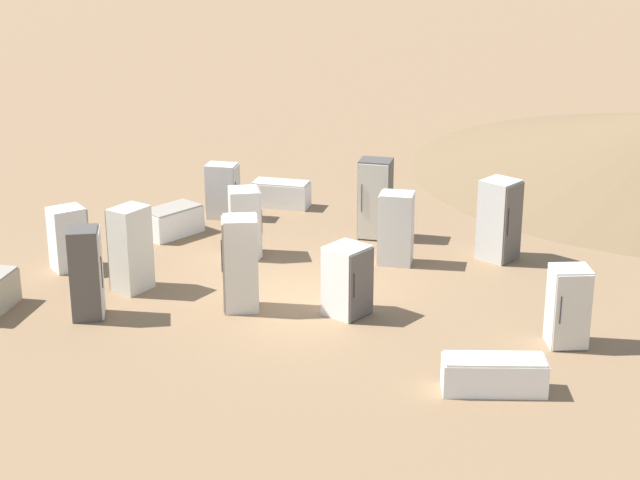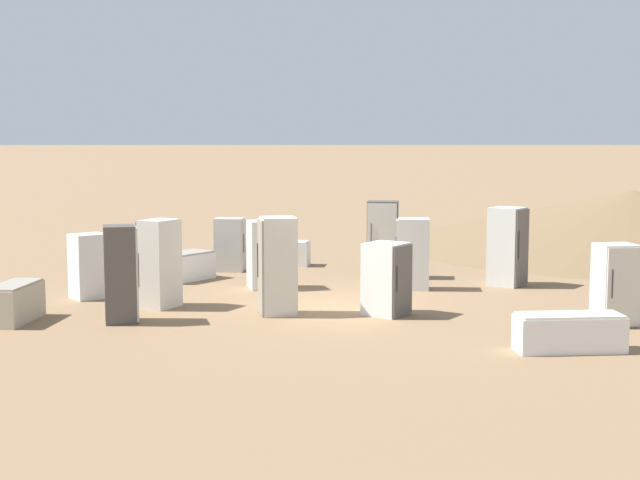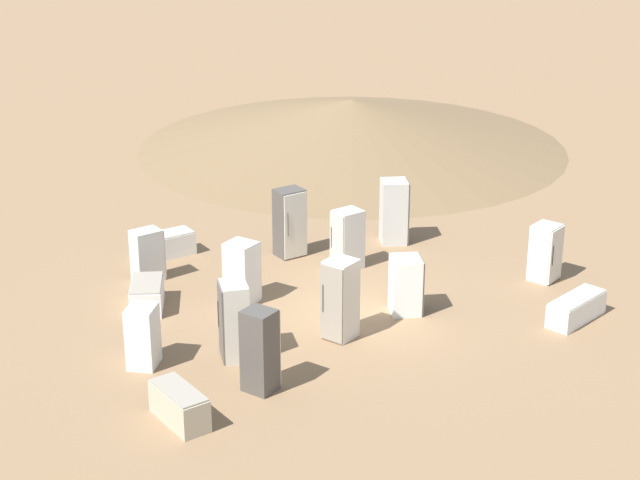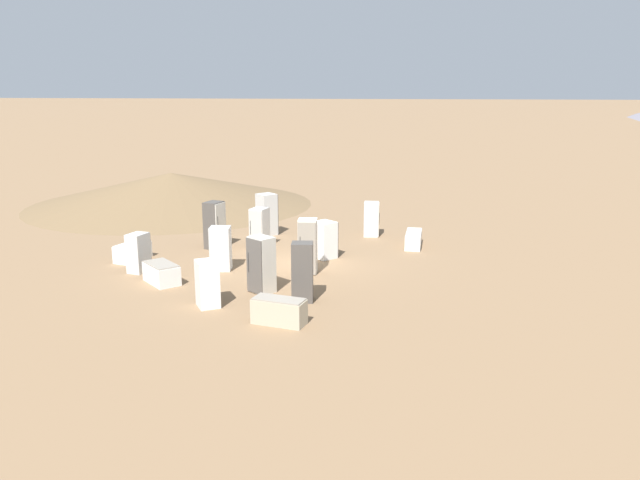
% 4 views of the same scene
% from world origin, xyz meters
% --- Properties ---
extents(ground_plane, '(1000.00, 1000.00, 0.00)m').
position_xyz_m(ground_plane, '(0.00, 0.00, 0.00)').
color(ground_plane, '#846647').
extents(dirt_mound, '(15.98, 15.98, 1.82)m').
position_xyz_m(dirt_mound, '(10.48, 10.52, 0.91)').
color(dirt_mound, brown).
rests_on(dirt_mound, ground_plane).
extents(discarded_fridge_0, '(0.85, 0.76, 1.94)m').
position_xyz_m(discarded_fridge_0, '(1.57, 4.06, 0.97)').
color(discarded_fridge_0, '#4C4742').
rests_on(discarded_fridge_0, ground_plane).
extents(discarded_fridge_1, '(0.81, 0.75, 1.95)m').
position_xyz_m(discarded_fridge_1, '(-1.04, -0.59, 0.97)').
color(discarded_fridge_1, beige).
rests_on(discarded_fridge_1, ground_plane).
extents(discarded_fridge_2, '(0.97, 0.93, 1.42)m').
position_xyz_m(discarded_fridge_2, '(-5.18, 1.43, 0.71)').
color(discarded_fridge_2, white).
rests_on(discarded_fridge_2, ground_plane).
extents(discarded_fridge_3, '(0.83, 0.70, 1.66)m').
position_xyz_m(discarded_fridge_3, '(2.07, 2.30, 0.83)').
color(discarded_fridge_3, silver).
rests_on(discarded_fridge_3, ground_plane).
extents(discarded_fridge_4, '(1.05, 1.05, 1.44)m').
position_xyz_m(discarded_fridge_4, '(1.12, -0.70, 0.72)').
color(discarded_fridge_4, white).
rests_on(discarded_fridge_4, ground_plane).
extents(discarded_fridge_5, '(0.74, 0.75, 1.85)m').
position_xyz_m(discarded_fridge_5, '(-4.01, -1.21, 0.93)').
color(discarded_fridge_5, '#4C4742').
rests_on(discarded_fridge_5, ground_plane).
extents(discarded_fridge_6, '(1.58, 0.92, 0.68)m').
position_xyz_m(discarded_fridge_6, '(-0.97, 6.38, 0.34)').
color(discarded_fridge_6, white).
rests_on(discarded_fridge_6, ground_plane).
extents(discarded_fridge_7, '(0.84, 0.85, 1.59)m').
position_xyz_m(discarded_fridge_7, '(-1.38, 2.57, 0.80)').
color(discarded_fridge_7, silver).
rests_on(discarded_fridge_7, ground_plane).
extents(discarded_fridge_8, '(1.50, 1.60, 0.69)m').
position_xyz_m(discarded_fridge_8, '(-3.38, 3.90, 0.34)').
color(discarded_fridge_8, white).
rests_on(discarded_fridge_8, ground_plane).
extents(discarded_fridge_9, '(1.04, 1.03, 1.87)m').
position_xyz_m(discarded_fridge_9, '(4.41, 2.75, 0.93)').
color(discarded_fridge_9, silver).
rests_on(discarded_fridge_9, ground_plane).
extents(discarded_fridge_10, '(0.84, 0.64, 1.41)m').
position_xyz_m(discarded_fridge_10, '(-2.34, 5.33, 0.70)').
color(discarded_fridge_10, silver).
rests_on(discarded_fridge_10, ground_plane).
extents(discarded_fridge_11, '(0.91, 0.95, 1.83)m').
position_xyz_m(discarded_fridge_11, '(-3.50, 0.30, 0.92)').
color(discarded_fridge_11, beige).
rests_on(discarded_fridge_11, ground_plane).
extents(discarded_fridge_12, '(1.80, 0.71, 0.63)m').
position_xyz_m(discarded_fridge_12, '(3.79, -3.88, 0.31)').
color(discarded_fridge_12, white).
rests_on(discarded_fridge_12, ground_plane).
extents(discarded_fridge_13, '(0.78, 0.76, 1.53)m').
position_xyz_m(discarded_fridge_13, '(5.30, -1.85, 0.77)').
color(discarded_fridge_13, silver).
rests_on(discarded_fridge_13, ground_plane).
extents(discarded_fridge_14, '(0.81, 1.56, 0.74)m').
position_xyz_m(discarded_fridge_14, '(-6.07, -1.10, 0.37)').
color(discarded_fridge_14, '#B2A88E').
rests_on(discarded_fridge_14, ground_plane).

